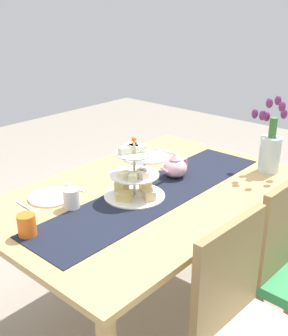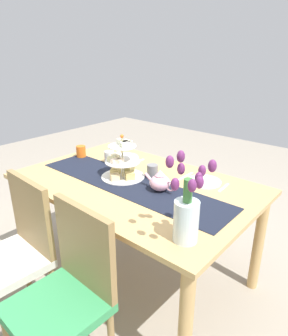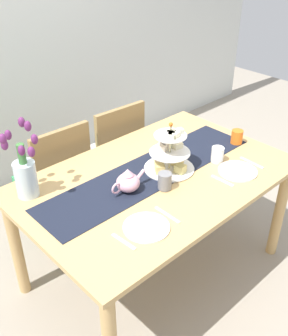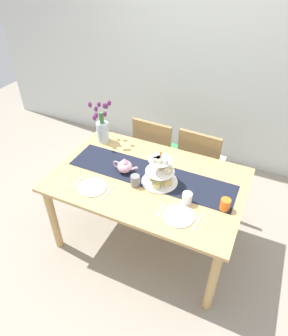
{
  "view_description": "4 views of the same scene",
  "coord_description": "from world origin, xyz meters",
  "views": [
    {
      "loc": [
        1.46,
        1.26,
        1.66
      ],
      "look_at": [
        -0.05,
        -0.08,
        0.84
      ],
      "focal_mm": 44.63,
      "sensor_mm": 36.0,
      "label": 1
    },
    {
      "loc": [
        -1.28,
        1.38,
        1.59
      ],
      "look_at": [
        -0.06,
        -0.03,
        0.87
      ],
      "focal_mm": 32.62,
      "sensor_mm": 36.0,
      "label": 2
    },
    {
      "loc": [
        -1.4,
        -1.38,
        2.04
      ],
      "look_at": [
        -0.05,
        0.05,
        0.81
      ],
      "focal_mm": 43.18,
      "sensor_mm": 36.0,
      "label": 3
    },
    {
      "loc": [
        0.8,
        -1.78,
        2.42
      ],
      "look_at": [
        -0.04,
        0.02,
        0.85
      ],
      "focal_mm": 32.61,
      "sensor_mm": 36.0,
      "label": 4
    }
  ],
  "objects": [
    {
      "name": "fork_left",
      "position": [
        -0.51,
        -0.3,
        0.76
      ],
      "size": [
        0.03,
        0.15,
        0.01
      ],
      "primitive_type": "cube",
      "rotation": [
        0.0,
        0.0,
        0.07
      ],
      "color": "silver",
      "rests_on": "dining_table"
    },
    {
      "name": "dinner_plate_left",
      "position": [
        -0.36,
        -0.3,
        0.76
      ],
      "size": [
        0.23,
        0.23,
        0.01
      ],
      "primitive_type": "cylinder",
      "color": "white",
      "rests_on": "dining_table"
    },
    {
      "name": "dining_table",
      "position": [
        0.0,
        0.0,
        0.66
      ],
      "size": [
        1.6,
        1.03,
        0.76
      ],
      "color": "tan",
      "rests_on": "ground_plane"
    },
    {
      "name": "teapot",
      "position": [
        -0.22,
        0.0,
        0.82
      ],
      "size": [
        0.24,
        0.13,
        0.14
      ],
      "color": "#E5A8BC",
      "rests_on": "table_runner"
    },
    {
      "name": "mug_white_text",
      "position": [
        0.39,
        -0.14,
        0.81
      ],
      "size": [
        0.08,
        0.08,
        0.09
      ],
      "primitive_type": "cylinder",
      "color": "white",
      "rests_on": "dining_table"
    },
    {
      "name": "chair_right",
      "position": [
        0.26,
        0.74,
        0.5
      ],
      "size": [
        0.44,
        0.44,
        0.91
      ],
      "color": "olive",
      "rests_on": "ground_plane"
    },
    {
      "name": "mug_orange",
      "position": [
        0.66,
        -0.08,
        0.81
      ],
      "size": [
        0.08,
        0.08,
        0.09
      ],
      "primitive_type": "cylinder",
      "color": "orange",
      "rests_on": "dining_table"
    },
    {
      "name": "knife_left",
      "position": [
        -0.22,
        -0.3,
        0.76
      ],
      "size": [
        0.02,
        0.17,
        0.01
      ],
      "primitive_type": "cube",
      "rotation": [
        0.0,
        0.0,
        -0.01
      ],
      "color": "silver",
      "rests_on": "dining_table"
    },
    {
      "name": "tiered_cake_stand",
      "position": [
        0.11,
        0.0,
        0.86
      ],
      "size": [
        0.3,
        0.3,
        0.3
      ],
      "color": "beige",
      "rests_on": "table_runner"
    },
    {
      "name": "knife_right",
      "position": [
        0.53,
        -0.3,
        0.76
      ],
      "size": [
        0.02,
        0.17,
        0.01
      ],
      "primitive_type": "cube",
      "rotation": [
        0.0,
        0.0,
        -0.05
      ],
      "color": "silver",
      "rests_on": "dining_table"
    },
    {
      "name": "ground_plane",
      "position": [
        0.0,
        0.0,
        0.0
      ],
      "size": [
        8.0,
        8.0,
        0.0
      ],
      "primitive_type": "plane",
      "color": "gray"
    },
    {
      "name": "fork_right",
      "position": [
        0.24,
        -0.3,
        0.76
      ],
      "size": [
        0.02,
        0.15,
        0.01
      ],
      "primitive_type": "cube",
      "rotation": [
        0.0,
        0.0,
        0.03
      ],
      "color": "silver",
      "rests_on": "dining_table"
    },
    {
      "name": "tulip_vase",
      "position": [
        -0.64,
        0.34,
        0.91
      ],
      "size": [
        0.19,
        0.26,
        0.43
      ],
      "color": "silver",
      "rests_on": "dining_table"
    },
    {
      "name": "table_runner",
      "position": [
        0.0,
        0.05,
        0.76
      ],
      "size": [
        1.45,
        0.34,
        0.0
      ],
      "primitive_type": "cube",
      "color": "black",
      "rests_on": "dining_table"
    },
    {
      "name": "mug_grey",
      "position": [
        -0.06,
        -0.12,
        0.81
      ],
      "size": [
        0.08,
        0.08,
        0.09
      ],
      "primitive_type": "cylinder",
      "color": "slate",
      "rests_on": "table_runner"
    },
    {
      "name": "dinner_plate_right",
      "position": [
        0.38,
        -0.3,
        0.76
      ],
      "size": [
        0.23,
        0.23,
        0.01
      ],
      "primitive_type": "cylinder",
      "color": "white",
      "rests_on": "dining_table"
    }
  ]
}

